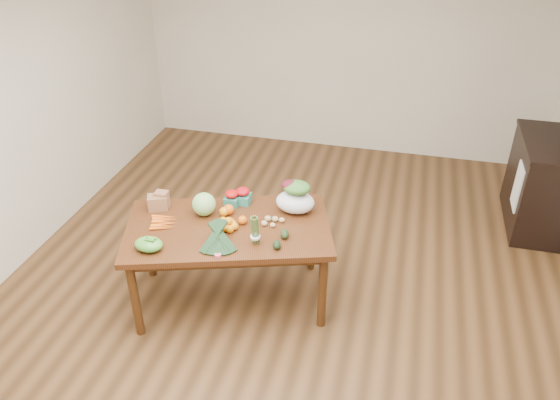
% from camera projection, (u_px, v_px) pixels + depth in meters
% --- Properties ---
extents(floor, '(6.00, 6.00, 0.00)m').
position_uv_depth(floor, '(286.00, 291.00, 4.80)').
color(floor, brown).
rests_on(floor, ground).
extents(room_walls, '(5.02, 6.02, 2.70)m').
position_uv_depth(room_walls, '(287.00, 153.00, 4.10)').
color(room_walls, silver).
rests_on(room_walls, floor).
extents(dining_table, '(1.81, 1.34, 0.75)m').
position_uv_depth(dining_table, '(230.00, 263.00, 4.53)').
color(dining_table, '#4F2912').
rests_on(dining_table, floor).
extents(cabinet, '(0.52, 1.02, 0.94)m').
position_uv_depth(cabinet, '(540.00, 184.00, 5.47)').
color(cabinet, black).
rests_on(cabinet, floor).
extents(dish_towel, '(0.02, 0.28, 0.45)m').
position_uv_depth(dish_towel, '(517.00, 186.00, 5.27)').
color(dish_towel, white).
rests_on(dish_towel, cabinet).
extents(paper_bag, '(0.25, 0.23, 0.15)m').
position_uv_depth(paper_bag, '(158.00, 201.00, 4.52)').
color(paper_bag, '#9A6345').
rests_on(paper_bag, dining_table).
extents(cabbage, '(0.19, 0.19, 0.19)m').
position_uv_depth(cabbage, '(204.00, 204.00, 4.43)').
color(cabbage, '#8EC370').
rests_on(cabbage, dining_table).
extents(strawberry_basket_a, '(0.15, 0.15, 0.11)m').
position_uv_depth(strawberry_basket_a, '(232.00, 199.00, 4.58)').
color(strawberry_basket_a, red).
rests_on(strawberry_basket_a, dining_table).
extents(strawberry_basket_b, '(0.16, 0.16, 0.11)m').
position_uv_depth(strawberry_basket_b, '(243.00, 197.00, 4.61)').
color(strawberry_basket_b, red).
rests_on(strawberry_basket_b, dining_table).
extents(orange_a, '(0.08, 0.08, 0.08)m').
position_uv_depth(orange_a, '(224.00, 212.00, 4.44)').
color(orange_a, '#FFA60F').
rests_on(orange_a, dining_table).
extents(orange_b, '(0.09, 0.09, 0.09)m').
position_uv_depth(orange_b, '(229.00, 210.00, 4.46)').
color(orange_b, '#E15A0D').
rests_on(orange_b, dining_table).
extents(orange_c, '(0.07, 0.07, 0.07)m').
position_uv_depth(orange_c, '(242.00, 220.00, 4.34)').
color(orange_c, orange).
rests_on(orange_c, dining_table).
extents(mandarin_cluster, '(0.23, 0.23, 0.10)m').
position_uv_depth(mandarin_cluster, '(229.00, 223.00, 4.28)').
color(mandarin_cluster, orange).
rests_on(mandarin_cluster, dining_table).
extents(carrots, '(0.28, 0.27, 0.03)m').
position_uv_depth(carrots, '(163.00, 222.00, 4.36)').
color(carrots, orange).
rests_on(carrots, dining_table).
extents(snap_pea_bag, '(0.22, 0.16, 0.10)m').
position_uv_depth(snap_pea_bag, '(149.00, 244.00, 4.04)').
color(snap_pea_bag, '#54AA39').
rests_on(snap_pea_bag, dining_table).
extents(kale_bunch, '(0.43, 0.48, 0.16)m').
position_uv_depth(kale_bunch, '(218.00, 239.00, 4.04)').
color(kale_bunch, black).
rests_on(kale_bunch, dining_table).
extents(asparagus_bundle, '(0.11, 0.14, 0.26)m').
position_uv_depth(asparagus_bundle, '(255.00, 230.00, 4.07)').
color(asparagus_bundle, '#5D853C').
rests_on(asparagus_bundle, dining_table).
extents(potato_a, '(0.05, 0.05, 0.04)m').
position_uv_depth(potato_a, '(264.00, 223.00, 4.33)').
color(potato_a, '#CBC075').
rests_on(potato_a, dining_table).
extents(potato_b, '(0.04, 0.04, 0.04)m').
position_uv_depth(potato_b, '(273.00, 225.00, 4.31)').
color(potato_b, '#D3B679').
rests_on(potato_b, dining_table).
extents(potato_c, '(0.05, 0.05, 0.05)m').
position_uv_depth(potato_c, '(275.00, 219.00, 4.38)').
color(potato_c, tan).
rests_on(potato_c, dining_table).
extents(potato_d, '(0.06, 0.05, 0.05)m').
position_uv_depth(potato_d, '(268.00, 219.00, 4.38)').
color(potato_d, tan).
rests_on(potato_d, dining_table).
extents(potato_e, '(0.05, 0.04, 0.04)m').
position_uv_depth(potato_e, '(282.00, 220.00, 4.37)').
color(potato_e, '#D7C27C').
rests_on(potato_e, dining_table).
extents(avocado_a, '(0.09, 0.11, 0.06)m').
position_uv_depth(avocado_a, '(277.00, 245.00, 4.07)').
color(avocado_a, black).
rests_on(avocado_a, dining_table).
extents(avocado_b, '(0.09, 0.11, 0.07)m').
position_uv_depth(avocado_b, '(285.00, 234.00, 4.18)').
color(avocado_b, black).
rests_on(avocado_b, dining_table).
extents(salad_bag, '(0.38, 0.33, 0.25)m').
position_uv_depth(salad_bag, '(295.00, 198.00, 4.46)').
color(salad_bag, white).
rests_on(salad_bag, dining_table).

